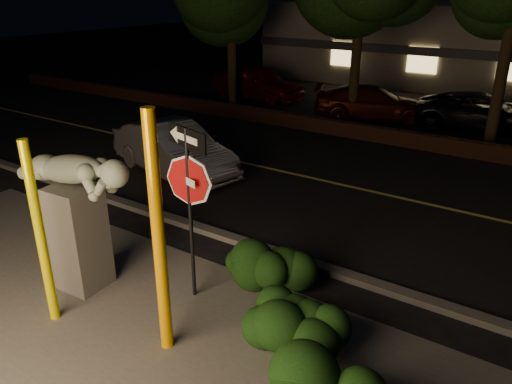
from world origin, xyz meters
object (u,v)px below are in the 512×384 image
signpost (189,181)px  parked_car_darkred (372,103)px  silver_sedan (173,149)px  parked_car_red (258,82)px  yellow_pole_left (40,236)px  yellow_pole_right (159,239)px  sculpture (76,206)px  parked_car_dark (482,112)px

signpost → parked_car_darkred: 13.30m
silver_sedan → parked_car_red: 10.16m
parked_car_red → silver_sedan: bearing=-154.0°
yellow_pole_left → silver_sedan: (-2.90, 5.95, -0.77)m
yellow_pole_left → yellow_pole_right: 2.02m
silver_sedan → signpost: bearing=-119.6°
yellow_pole_left → sculpture: bearing=109.7°
signpost → silver_sedan: 6.20m
silver_sedan → parked_car_darkred: 9.11m
yellow_pole_left → silver_sedan: yellow_pole_left is taller
signpost → parked_car_dark: signpost is taller
yellow_pole_left → signpost: yellow_pole_left is taller
signpost → yellow_pole_left: bearing=-113.4°
yellow_pole_right → parked_car_darkred: yellow_pole_right is taller
parked_car_dark → silver_sedan: bearing=137.8°
yellow_pole_left → parked_car_dark: yellow_pole_left is taller
yellow_pole_left → yellow_pole_right: size_ratio=0.83×
silver_sedan → parked_car_red: bearing=35.2°
silver_sedan → parked_car_red: parked_car_red is taller
signpost → parked_car_red: 15.89m
yellow_pole_left → sculpture: yellow_pole_left is taller
silver_sedan → yellow_pole_right: bearing=-123.6°
sculpture → silver_sedan: (-2.58, 5.05, -0.84)m
signpost → sculpture: signpost is taller
parked_car_darkred → yellow_pole_right: bearing=167.0°
parked_car_red → parked_car_darkred: parked_car_red is taller
yellow_pole_left → signpost: 2.31m
signpost → sculpture: 2.00m
parked_car_darkred → parked_car_dark: 3.94m
yellow_pole_right → parked_car_red: bearing=119.2°
yellow_pole_right → parked_car_red: yellow_pole_right is taller
yellow_pole_right → parked_car_darkred: size_ratio=0.80×
parked_car_red → parked_car_darkred: 5.83m
parked_car_red → parked_car_dark: size_ratio=0.97×
sculpture → parked_car_dark: bearing=73.1°
yellow_pole_right → parked_car_darkred: bearing=100.3°
silver_sedan → yellow_pole_left: bearing=-139.2°
parked_car_red → parked_car_dark: parked_car_red is taller
yellow_pole_right → signpost: bearing=112.8°
yellow_pole_left → signpost: size_ratio=1.01×
yellow_pole_left → parked_car_darkred: (-0.66, 14.78, -0.83)m
yellow_pole_right → sculpture: bearing=170.1°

